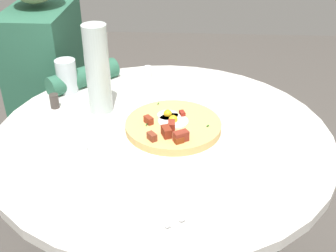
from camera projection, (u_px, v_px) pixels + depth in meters
dining_table at (163, 178)px, 1.27m from camera, size 0.96×0.96×0.72m
person_seated at (54, 109)px, 1.73m from camera, size 0.50×0.46×1.14m
pizza_plate at (173, 131)px, 1.17m from camera, size 0.34×0.34×0.01m
breakfast_pizza at (173, 126)px, 1.16m from camera, size 0.27×0.27×0.05m
bread_plate at (58, 147)px, 1.10m from camera, size 0.16×0.16×0.01m
napkin at (155, 200)px, 0.93m from camera, size 0.22×0.21×0.00m
fork at (148, 201)px, 0.92m from camera, size 0.16×0.11×0.00m
knife at (162, 196)px, 0.93m from camera, size 0.16×0.11×0.00m
water_glass at (67, 76)px, 1.38m from camera, size 0.07×0.07×0.11m
water_bottle at (98, 70)px, 1.22m from camera, size 0.07×0.07×0.27m
salt_shaker at (148, 73)px, 1.48m from camera, size 0.03×0.03×0.05m
pepper_shaker at (54, 101)px, 1.29m from camera, size 0.03×0.03×0.05m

